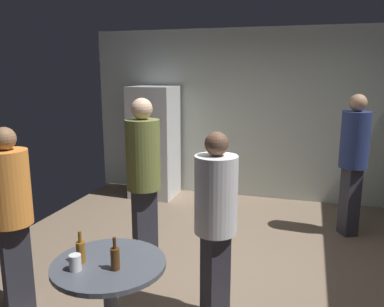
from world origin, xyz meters
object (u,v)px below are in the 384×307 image
(person_in_navy_shirt, at_px, (354,154))
(person_in_olive_shirt, at_px, (143,172))
(plastic_cup_white, at_px, (75,263))
(refrigerator, at_px, (154,142))
(beer_bottle_brown, at_px, (115,258))
(foreground_table, at_px, (109,276))
(person_in_orange_shirt, at_px, (11,207))
(person_in_white_shirt, at_px, (216,215))
(beer_bottle_amber, at_px, (81,251))

(person_in_navy_shirt, bearing_deg, person_in_olive_shirt, 10.77)
(plastic_cup_white, distance_m, person_in_olive_shirt, 1.43)
(refrigerator, relative_size, beer_bottle_brown, 7.83)
(foreground_table, distance_m, person_in_orange_shirt, 1.12)
(person_in_white_shirt, bearing_deg, foreground_table, 4.54)
(beer_bottle_amber, xyz_separation_m, person_in_olive_shirt, (-0.09, 1.29, 0.23))
(refrigerator, height_order, foreground_table, refrigerator)
(refrigerator, xyz_separation_m, foreground_table, (1.13, -3.61, -0.27))
(plastic_cup_white, distance_m, person_in_orange_shirt, 0.99)
(plastic_cup_white, bearing_deg, beer_bottle_brown, 19.00)
(beer_bottle_amber, relative_size, person_in_orange_shirt, 0.14)
(person_in_navy_shirt, bearing_deg, person_in_orange_shirt, 15.33)
(refrigerator, distance_m, person_in_navy_shirt, 3.06)
(foreground_table, distance_m, plastic_cup_white, 0.28)
(foreground_table, height_order, beer_bottle_brown, beer_bottle_brown)
(beer_bottle_amber, height_order, plastic_cup_white, beer_bottle_amber)
(person_in_white_shirt, height_order, person_in_olive_shirt, person_in_olive_shirt)
(beer_bottle_brown, bearing_deg, refrigerator, 108.30)
(refrigerator, distance_m, beer_bottle_amber, 3.79)
(person_in_orange_shirt, bearing_deg, person_in_olive_shirt, 86.21)
(foreground_table, height_order, plastic_cup_white, plastic_cup_white)
(person_in_navy_shirt, relative_size, person_in_olive_shirt, 0.99)
(person_in_white_shirt, bearing_deg, person_in_orange_shirt, -28.51)
(person_in_navy_shirt, xyz_separation_m, person_in_olive_shirt, (-2.10, -1.59, 0.01))
(plastic_cup_white, relative_size, person_in_navy_shirt, 0.06)
(person_in_olive_shirt, bearing_deg, person_in_navy_shirt, 82.42)
(refrigerator, bearing_deg, beer_bottle_amber, -75.57)
(refrigerator, xyz_separation_m, person_in_navy_shirt, (2.96, -0.79, 0.14))
(person_in_orange_shirt, distance_m, person_in_navy_shirt, 3.84)
(person_in_white_shirt, relative_size, person_in_navy_shirt, 0.90)
(beer_bottle_amber, distance_m, person_in_orange_shirt, 0.93)
(refrigerator, xyz_separation_m, person_in_olive_shirt, (0.86, -2.37, 0.15))
(plastic_cup_white, height_order, person_in_orange_shirt, person_in_orange_shirt)
(person_in_white_shirt, distance_m, person_in_olive_shirt, 1.10)
(plastic_cup_white, bearing_deg, person_in_white_shirt, 44.86)
(plastic_cup_white, height_order, person_in_olive_shirt, person_in_olive_shirt)
(foreground_table, bearing_deg, refrigerator, 107.33)
(beer_bottle_brown, bearing_deg, person_in_navy_shirt, 59.11)
(foreground_table, bearing_deg, person_in_olive_shirt, 102.31)
(foreground_table, distance_m, person_in_white_shirt, 0.92)
(refrigerator, bearing_deg, person_in_olive_shirt, -70.15)
(beer_bottle_amber, distance_m, plastic_cup_white, 0.11)
(beer_bottle_brown, relative_size, person_in_orange_shirt, 0.14)
(person_in_white_shirt, height_order, person_in_navy_shirt, person_in_navy_shirt)
(beer_bottle_brown, height_order, person_in_white_shirt, person_in_white_shirt)
(person_in_olive_shirt, bearing_deg, person_in_white_shirt, 10.13)
(foreground_table, bearing_deg, person_in_orange_shirt, 165.37)
(beer_bottle_brown, bearing_deg, foreground_table, 140.17)
(beer_bottle_brown, height_order, person_in_navy_shirt, person_in_navy_shirt)
(beer_bottle_brown, bearing_deg, plastic_cup_white, -161.00)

